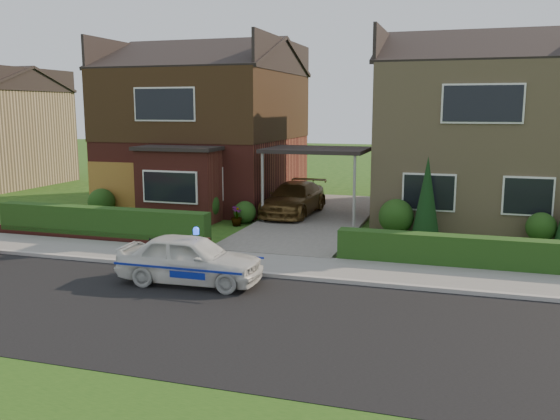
% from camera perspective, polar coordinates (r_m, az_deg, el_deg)
% --- Properties ---
extents(ground, '(120.00, 120.00, 0.00)m').
position_cam_1_polar(ground, '(12.75, -8.52, -9.83)').
color(ground, '#1D4612').
rests_on(ground, ground).
extents(road, '(60.00, 6.00, 0.02)m').
position_cam_1_polar(road, '(12.75, -8.52, -9.83)').
color(road, black).
rests_on(road, ground).
extents(kerb, '(60.00, 0.16, 0.12)m').
position_cam_1_polar(kerb, '(15.40, -3.59, -6.04)').
color(kerb, '#9E9993').
rests_on(kerb, ground).
extents(sidewalk, '(60.00, 2.00, 0.10)m').
position_cam_1_polar(sidewalk, '(16.35, -2.28, -5.12)').
color(sidewalk, slate).
rests_on(sidewalk, ground).
extents(driveway, '(3.80, 12.00, 0.12)m').
position_cam_1_polar(driveway, '(22.81, 3.51, -0.83)').
color(driveway, '#666059').
rests_on(driveway, ground).
extents(house_left, '(7.50, 9.53, 7.25)m').
position_cam_1_polar(house_left, '(27.07, -7.02, 8.77)').
color(house_left, maroon).
rests_on(house_left, ground).
extents(house_right, '(7.50, 8.06, 7.25)m').
position_cam_1_polar(house_right, '(24.80, 18.57, 7.91)').
color(house_right, tan).
rests_on(house_right, ground).
extents(carport_link, '(3.80, 3.00, 2.77)m').
position_cam_1_polar(carport_link, '(22.44, 3.55, 5.68)').
color(carport_link, black).
rests_on(carport_link, ground).
extents(garage_door, '(2.20, 0.10, 2.10)m').
position_cam_1_polar(garage_door, '(24.99, -15.78, 2.05)').
color(garage_door, brown).
rests_on(garage_door, ground).
extents(dwarf_wall, '(7.70, 0.25, 0.36)m').
position_cam_1_polar(dwarf_wall, '(19.97, -17.00, -2.43)').
color(dwarf_wall, maroon).
rests_on(dwarf_wall, ground).
extents(hedge_left, '(7.50, 0.55, 0.90)m').
position_cam_1_polar(hedge_left, '(20.12, -16.74, -2.84)').
color(hedge_left, '#1D3C13').
rests_on(hedge_left, ground).
extents(hedge_right, '(7.50, 0.55, 0.80)m').
position_cam_1_polar(hedge_right, '(16.70, 18.45, -5.49)').
color(hedge_right, '#1D3C13').
rests_on(hedge_right, ground).
extents(shrub_left_far, '(1.08, 1.08, 1.08)m').
position_cam_1_polar(shrub_left_far, '(24.82, -16.79, 0.76)').
color(shrub_left_far, '#1D3C13').
rests_on(shrub_left_far, ground).
extents(shrub_left_mid, '(1.32, 1.32, 1.32)m').
position_cam_1_polar(shrub_left_mid, '(22.43, -7.51, 0.48)').
color(shrub_left_mid, '#1D3C13').
rests_on(shrub_left_mid, ground).
extents(shrub_left_near, '(0.84, 0.84, 0.84)m').
position_cam_1_polar(shrub_left_near, '(22.13, -3.40, -0.21)').
color(shrub_left_near, '#1D3C13').
rests_on(shrub_left_near, ground).
extents(shrub_right_near, '(1.20, 1.20, 1.20)m').
position_cam_1_polar(shrub_right_near, '(20.63, 11.12, -0.61)').
color(shrub_right_near, '#1D3C13').
rests_on(shrub_right_near, ground).
extents(shrub_right_mid, '(0.96, 0.96, 0.96)m').
position_cam_1_polar(shrub_right_mid, '(20.79, 23.84, -1.52)').
color(shrub_right_mid, '#1D3C13').
rests_on(shrub_right_mid, ground).
extents(conifer_a, '(0.90, 0.90, 2.60)m').
position_cam_1_polar(conifer_a, '(20.24, 13.94, 1.10)').
color(conifer_a, black).
rests_on(conifer_a, ground).
extents(police_car, '(3.28, 3.63, 1.38)m').
position_cam_1_polar(police_car, '(14.67, -8.64, -4.73)').
color(police_car, silver).
rests_on(police_car, ground).
extents(driveway_car, '(1.95, 4.36, 1.24)m').
position_cam_1_polar(driveway_car, '(23.30, 1.34, 1.11)').
color(driveway_car, brown).
rests_on(driveway_car, driveway).
extents(potted_plant_a, '(0.47, 0.38, 0.78)m').
position_cam_1_polar(potted_plant_a, '(23.34, -13.28, -0.02)').
color(potted_plant_a, gray).
rests_on(potted_plant_a, ground).
extents(potted_plant_b, '(0.51, 0.51, 0.73)m').
position_cam_1_polar(potted_plant_b, '(22.08, -7.10, -0.44)').
color(potted_plant_b, gray).
rests_on(potted_plant_b, ground).
extents(potted_plant_c, '(0.50, 0.50, 0.71)m').
position_cam_1_polar(potted_plant_c, '(21.63, -4.20, -0.63)').
color(potted_plant_c, gray).
rests_on(potted_plant_c, ground).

